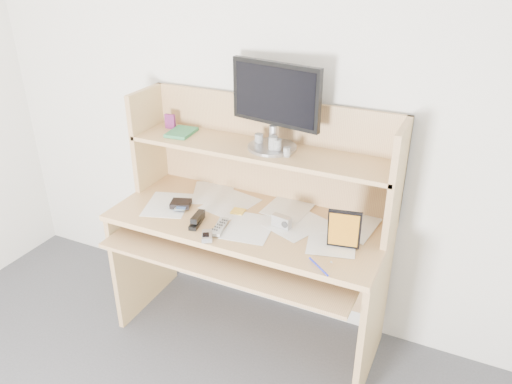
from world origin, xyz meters
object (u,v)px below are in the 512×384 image
at_px(desk, 254,221).
at_px(keyboard, 255,243).
at_px(game_case, 344,229).
at_px(monitor, 275,103).
at_px(tv_remote, 220,227).

relative_size(desk, keyboard, 2.92).
xyz_separation_m(keyboard, game_case, (0.44, -0.00, 0.19)).
bearing_deg(monitor, tv_remote, -100.89).
xyz_separation_m(keyboard, tv_remote, (-0.15, -0.08, 0.10)).
relative_size(keyboard, tv_remote, 2.99).
bearing_deg(desk, keyboard, -62.96).
height_order(tv_remote, game_case, game_case).
relative_size(tv_remote, game_case, 0.77).
relative_size(tv_remote, monitor, 0.33).
bearing_deg(tv_remote, keyboard, 14.65).
bearing_deg(keyboard, tv_remote, -144.68).
xyz_separation_m(tv_remote, monitor, (0.13, 0.34, 0.54)).
xyz_separation_m(desk, monitor, (0.06, 0.11, 0.61)).
relative_size(desk, monitor, 2.88).
distance_m(desk, game_case, 0.57).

